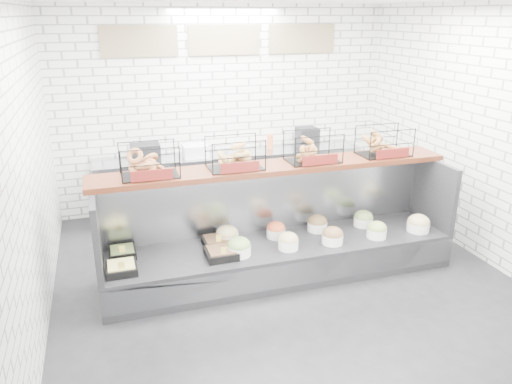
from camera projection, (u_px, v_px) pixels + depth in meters
name	position (u px, v px, depth m)	size (l,w,h in m)	color
ground	(289.00, 286.00, 5.55)	(5.50, 5.50, 0.00)	black
room_shell	(273.00, 92.00, 5.40)	(5.02, 5.51, 3.01)	white
display_case	(279.00, 246.00, 5.75)	(4.00, 0.90, 1.20)	black
bagel_shelf	(274.00, 155.00, 5.55)	(4.10, 0.50, 0.40)	#3D180D
prep_counter	(232.00, 180.00, 7.57)	(4.00, 0.60, 1.20)	#93969B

